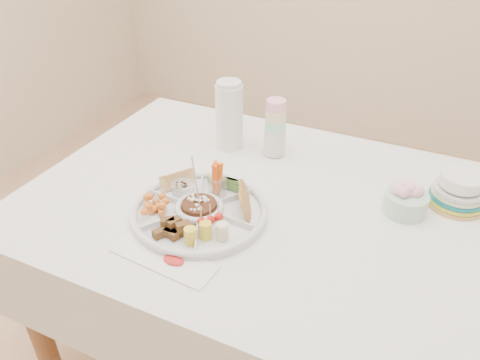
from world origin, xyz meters
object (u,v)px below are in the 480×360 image
at_px(party_tray, 199,210).
at_px(thermos, 229,115).
at_px(dining_table, 275,293).
at_px(plate_stack, 459,189).

distance_m(party_tray, thermos, 0.43).
distance_m(dining_table, thermos, 0.63).
relative_size(dining_table, plate_stack, 9.15).
height_order(dining_table, thermos, thermos).
bearing_deg(plate_stack, thermos, 177.58).
xyz_separation_m(dining_table, plate_stack, (0.47, 0.22, 0.43)).
bearing_deg(party_tray, dining_table, 39.73).
bearing_deg(plate_stack, dining_table, -154.96).
relative_size(dining_table, party_tray, 4.00).
bearing_deg(thermos, plate_stack, -2.42).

